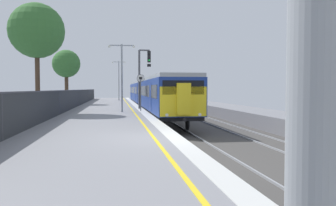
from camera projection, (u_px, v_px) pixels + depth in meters
ground at (234, 152)px, 12.76m from camera, size 17.40×110.00×1.21m
commuter_train_at_platform at (150, 93)px, 38.60m from camera, size 2.83×39.17×3.81m
signal_gantry at (142, 72)px, 30.04m from camera, size 1.10×0.24×5.15m
speed_limit_sign at (141, 88)px, 27.10m from camera, size 0.59×0.08×2.87m
platform_lamp_mid at (122, 72)px, 25.81m from camera, size 2.00×0.20×5.08m
platform_lamp_far at (119, 77)px, 50.87m from camera, size 2.00×0.20×5.79m
platform_back_fence at (2, 115)px, 11.49m from camera, size 0.07×99.00×1.65m
background_tree_left at (36, 33)px, 24.49m from camera, size 3.91×3.91×7.84m
background_tree_centre at (67, 65)px, 39.31m from camera, size 3.15×3.15×6.18m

